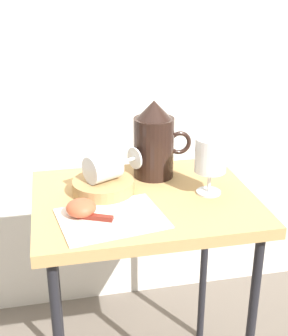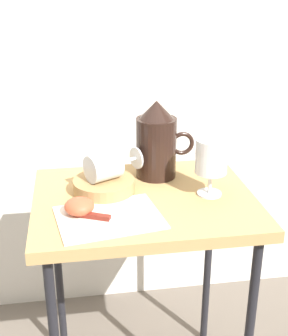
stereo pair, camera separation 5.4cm
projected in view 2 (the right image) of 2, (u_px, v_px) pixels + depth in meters
name	position (u px, v px, depth m)	size (l,w,h in m)	color
curtain_drape	(120.00, 35.00, 1.53)	(2.40, 0.03, 2.04)	silver
table	(144.00, 220.00, 1.23)	(0.57, 0.45, 0.68)	tan
linen_napkin	(109.00, 217.00, 1.10)	(0.24, 0.18, 0.00)	silver
basket_tray	(104.00, 186.00, 1.22)	(0.16, 0.16, 0.04)	#AD8451
pitcher	(157.00, 146.00, 1.29)	(0.16, 0.11, 0.22)	black
wine_glass_upright	(211.00, 159.00, 1.18)	(0.08, 0.08, 0.15)	silver
wine_glass_tipped_near	(105.00, 166.00, 1.21)	(0.16, 0.13, 0.07)	silver
apple_half_left	(79.00, 206.00, 1.10)	(0.07, 0.07, 0.04)	#C15133
knife	(106.00, 218.00, 1.08)	(0.20, 0.10, 0.01)	silver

